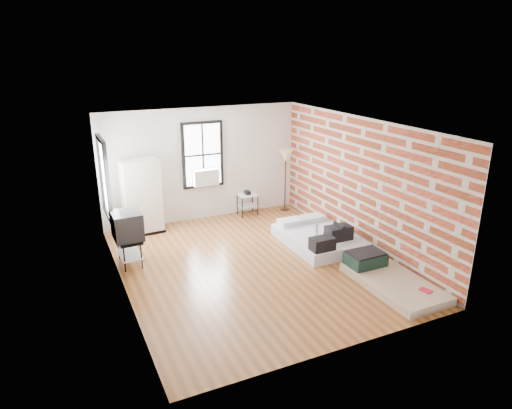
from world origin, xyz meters
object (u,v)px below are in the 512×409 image
wardrobe (142,197)px  floor_lamp (286,159)px  tv_stand (128,227)px  mattress_bare (387,277)px  mattress_main (319,237)px  side_table (247,199)px

wardrobe → floor_lamp: wardrobe is taller
floor_lamp → tv_stand: size_ratio=1.49×
wardrobe → tv_stand: bearing=-115.3°
mattress_bare → wardrobe: 5.68m
wardrobe → floor_lamp: (3.76, 0.00, 0.52)m
mattress_main → floor_lamp: size_ratio=1.17×
mattress_bare → tv_stand: 5.05m
mattress_bare → tv_stand: bearing=145.6°
mattress_bare → side_table: bearing=100.6°
mattress_bare → wardrobe: (-3.54, 4.37, 0.75)m
wardrobe → mattress_main: bearing=-39.0°
floor_lamp → tv_stand: (-4.36, -1.55, -0.61)m
mattress_bare → side_table: (-0.84, 4.44, 0.31)m
mattress_main → wardrobe: wardrobe is taller
mattress_bare → wardrobe: bearing=128.8°
mattress_main → floor_lamp: 2.68m
mattress_main → mattress_bare: 2.04m
side_table → tv_stand: (-3.30, -1.62, 0.35)m
side_table → floor_lamp: 1.44m
mattress_bare → tv_stand: tv_stand is taller
tv_stand → floor_lamp: bearing=18.5°
side_table → floor_lamp: bearing=-3.8°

